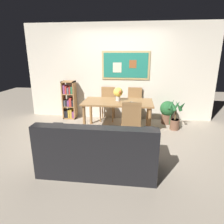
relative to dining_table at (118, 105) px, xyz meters
name	(u,v)px	position (x,y,z in m)	size (l,w,h in m)	color
ground_plane	(112,138)	(-0.08, -0.55, -0.63)	(12.00, 12.00, 0.00)	tan
wall_back_with_painting	(119,72)	(-0.07, 1.00, 0.67)	(5.20, 0.14, 2.60)	beige
dining_table	(118,105)	(0.00, 0.00, 0.00)	(1.65, 0.84, 0.72)	#9E7042
dining_chair_far_right	(135,102)	(0.39, 0.77, -0.09)	(0.40, 0.41, 0.91)	#9E7042
dining_chair_near_right	(131,119)	(0.35, -0.74, -0.09)	(0.40, 0.41, 0.91)	#9E7042
dining_chair_far_left	(108,101)	(-0.35, 0.77, -0.09)	(0.40, 0.41, 0.91)	#9E7042
leather_couch	(98,153)	(-0.15, -1.79, -0.32)	(1.80, 0.84, 0.84)	black
bookshelf	(69,101)	(-1.45, 0.74, -0.13)	(0.36, 0.28, 1.07)	#9E7042
potted_ivy	(167,111)	(1.27, 0.62, -0.30)	(0.40, 0.40, 0.61)	brown
potted_palm	(175,117)	(1.40, 0.19, -0.30)	(0.42, 0.37, 0.77)	brown
flower_vase	(118,93)	(0.00, 0.05, 0.29)	(0.23, 0.23, 0.32)	beige
tv_remote	(133,103)	(0.35, -0.14, 0.10)	(0.14, 0.14, 0.02)	black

